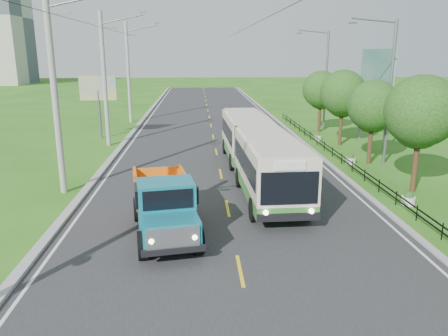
{
  "coord_description": "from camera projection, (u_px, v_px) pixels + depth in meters",
  "views": [
    {
      "loc": [
        -1.34,
        -13.04,
        6.98
      ],
      "look_at": [
        -0.15,
        6.2,
        1.9
      ],
      "focal_mm": 35.0,
      "sensor_mm": 36.0,
      "label": 1
    }
  ],
  "objects": [
    {
      "name": "ground",
      "position": [
        240.0,
        271.0,
        14.44
      ],
      "size": [
        240.0,
        240.0,
        0.0
      ],
      "primitive_type": "plane",
      "color": "#286417",
      "rests_on": "ground"
    },
    {
      "name": "road",
      "position": [
        215.0,
        146.0,
        33.74
      ],
      "size": [
        14.0,
        120.0,
        0.02
      ],
      "primitive_type": "cube",
      "color": "#28282B",
      "rests_on": "ground"
    },
    {
      "name": "curb_left",
      "position": [
        121.0,
        147.0,
        33.3
      ],
      "size": [
        0.4,
        120.0,
        0.15
      ],
      "primitive_type": "cube",
      "color": "#9E9E99",
      "rests_on": "ground"
    },
    {
      "name": "curb_right",
      "position": [
        306.0,
        145.0,
        34.16
      ],
      "size": [
        0.3,
        120.0,
        0.1
      ],
      "primitive_type": "cube",
      "color": "#9E9E99",
      "rests_on": "ground"
    },
    {
      "name": "edge_line_left",
      "position": [
        128.0,
        147.0,
        33.35
      ],
      "size": [
        0.12,
        120.0,
        0.0
      ],
      "primitive_type": "cube",
      "color": "silver",
      "rests_on": "road"
    },
    {
      "name": "edge_line_right",
      "position": [
        300.0,
        145.0,
        34.14
      ],
      "size": [
        0.12,
        120.0,
        0.0
      ],
      "primitive_type": "cube",
      "color": "silver",
      "rests_on": "road"
    },
    {
      "name": "centre_dash",
      "position": [
        240.0,
        270.0,
        14.44
      ],
      "size": [
        0.12,
        2.2,
        0.0
      ],
      "primitive_type": "cube",
      "color": "yellow",
      "rests_on": "road"
    },
    {
      "name": "railing_right",
      "position": [
        342.0,
        159.0,
        28.35
      ],
      "size": [
        0.04,
        40.0,
        0.6
      ],
      "primitive_type": "cube",
      "color": "black",
      "rests_on": "ground"
    },
    {
      "name": "pole_near",
      "position": [
        55.0,
        93.0,
        21.34
      ],
      "size": [
        3.51,
        0.32,
        10.0
      ],
      "color": "gray",
      "rests_on": "ground"
    },
    {
      "name": "pole_mid",
      "position": [
        105.0,
        79.0,
        32.93
      ],
      "size": [
        3.51,
        0.32,
        10.0
      ],
      "color": "gray",
      "rests_on": "ground"
    },
    {
      "name": "pole_far",
      "position": [
        129.0,
        72.0,
        44.51
      ],
      "size": [
        3.51,
        0.32,
        10.0
      ],
      "color": "gray",
      "rests_on": "ground"
    },
    {
      "name": "tree_third",
      "position": [
        421.0,
        115.0,
        21.87
      ],
      "size": [
        3.6,
        3.62,
        6.0
      ],
      "color": "#382314",
      "rests_on": "ground"
    },
    {
      "name": "tree_fourth",
      "position": [
        373.0,
        108.0,
        27.76
      ],
      "size": [
        3.24,
        3.31,
        5.4
      ],
      "color": "#382314",
      "rests_on": "ground"
    },
    {
      "name": "tree_fifth",
      "position": [
        343.0,
        95.0,
        33.49
      ],
      "size": [
        3.48,
        3.52,
        5.8
      ],
      "color": "#382314",
      "rests_on": "ground"
    },
    {
      "name": "tree_back",
      "position": [
        321.0,
        91.0,
        39.33
      ],
      "size": [
        3.3,
        3.36,
        5.5
      ],
      "color": "#382314",
      "rests_on": "ground"
    },
    {
      "name": "streetlight_mid",
      "position": [
        388.0,
        87.0,
        27.34
      ],
      "size": [
        3.02,
        0.2,
        9.07
      ],
      "color": "slate",
      "rests_on": "ground"
    },
    {
      "name": "streetlight_far",
      "position": [
        325.0,
        76.0,
        40.85
      ],
      "size": [
        3.02,
        0.2,
        9.07
      ],
      "color": "slate",
      "rests_on": "ground"
    },
    {
      "name": "planter_near",
      "position": [
        408.0,
        199.0,
        20.67
      ],
      "size": [
        0.64,
        0.64,
        0.67
      ],
      "color": "silver",
      "rests_on": "ground"
    },
    {
      "name": "planter_mid",
      "position": [
        351.0,
        159.0,
        28.39
      ],
      "size": [
        0.64,
        0.64,
        0.67
      ],
      "color": "silver",
      "rests_on": "ground"
    },
    {
      "name": "planter_far",
      "position": [
        318.0,
        137.0,
        36.12
      ],
      "size": [
        0.64,
        0.64,
        0.67
      ],
      "color": "silver",
      "rests_on": "ground"
    },
    {
      "name": "billboard_left",
      "position": [
        98.0,
        92.0,
        36.06
      ],
      "size": [
        3.0,
        0.2,
        5.2
      ],
      "color": "slate",
      "rests_on": "ground"
    },
    {
      "name": "billboard_right",
      "position": [
        376.0,
        76.0,
        33.12
      ],
      "size": [
        0.24,
        6.0,
        7.3
      ],
      "color": "slate",
      "rests_on": "ground"
    },
    {
      "name": "bus",
      "position": [
        257.0,
        148.0,
        24.54
      ],
      "size": [
        3.03,
        15.85,
        3.05
      ],
      "rotation": [
        0.0,
        0.0,
        0.03
      ],
      "color": "#337930",
      "rests_on": "ground"
    },
    {
      "name": "dump_truck",
      "position": [
        164.0,
        201.0,
        17.03
      ],
      "size": [
        3.12,
        6.07,
        2.43
      ],
      "rotation": [
        0.0,
        0.0,
        0.17
      ],
      "color": "#157083",
      "rests_on": "ground"
    }
  ]
}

